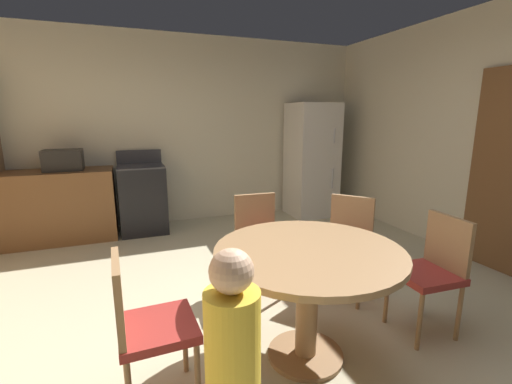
# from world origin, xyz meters

# --- Properties ---
(ground_plane) EXTENTS (14.00, 14.00, 0.00)m
(ground_plane) POSITION_xyz_m (0.00, 0.00, 0.00)
(ground_plane) COLOR beige
(wall_back) EXTENTS (5.90, 0.12, 2.70)m
(wall_back) POSITION_xyz_m (0.00, 3.18, 1.35)
(wall_back) COLOR beige
(wall_back) RESTS_ON ground
(wall_right) EXTENTS (0.12, 5.68, 2.70)m
(wall_right) POSITION_xyz_m (2.85, 0.34, 1.35)
(wall_right) COLOR beige
(wall_right) RESTS_ON ground
(kitchen_counter) EXTENTS (1.71, 0.60, 0.90)m
(kitchen_counter) POSITION_xyz_m (-1.80, 2.78, 0.45)
(kitchen_counter) COLOR brown
(kitchen_counter) RESTS_ON ground
(oven_range) EXTENTS (0.60, 0.60, 1.10)m
(oven_range) POSITION_xyz_m (-0.60, 2.78, 0.47)
(oven_range) COLOR black
(oven_range) RESTS_ON ground
(refrigerator) EXTENTS (0.68, 0.68, 1.76)m
(refrigerator) POSITION_xyz_m (1.98, 2.73, 0.88)
(refrigerator) COLOR silver
(refrigerator) RESTS_ON ground
(microwave) EXTENTS (0.44, 0.32, 0.26)m
(microwave) POSITION_xyz_m (-1.50, 2.78, 1.03)
(microwave) COLOR black
(microwave) RESTS_ON kitchen_counter
(door_panelled) EXTENTS (0.05, 0.84, 2.04)m
(door_panelled) POSITION_xyz_m (2.75, 0.17, 1.02)
(door_panelled) COLOR brown
(door_panelled) RESTS_ON ground
(dining_table) EXTENTS (1.18, 1.18, 0.76)m
(dining_table) POSITION_xyz_m (0.24, -0.30, 0.60)
(dining_table) COLOR #9E754C
(dining_table) RESTS_ON ground
(chair_north) EXTENTS (0.42, 0.42, 0.87)m
(chair_north) POSITION_xyz_m (0.29, 0.69, 0.50)
(chair_north) COLOR #9E754C
(chair_north) RESTS_ON ground
(chair_east) EXTENTS (0.42, 0.42, 0.87)m
(chair_east) POSITION_xyz_m (1.24, -0.35, 0.50)
(chair_east) COLOR #9E754C
(chair_east) RESTS_ON ground
(chair_west) EXTENTS (0.41, 0.41, 0.87)m
(chair_west) POSITION_xyz_m (-0.75, -0.34, 0.50)
(chair_west) COLOR #9E754C
(chair_west) RESTS_ON ground
(chair_northeast) EXTENTS (0.56, 0.56, 0.87)m
(chair_northeast) POSITION_xyz_m (1.00, 0.34, 0.50)
(chair_northeast) COLOR #9E754C
(chair_northeast) RESTS_ON ground
(person_child) EXTENTS (0.31, 0.31, 1.09)m
(person_child) POSITION_xyz_m (-0.45, -0.94, 0.58)
(person_child) COLOR #3D4C84
(person_child) RESTS_ON ground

